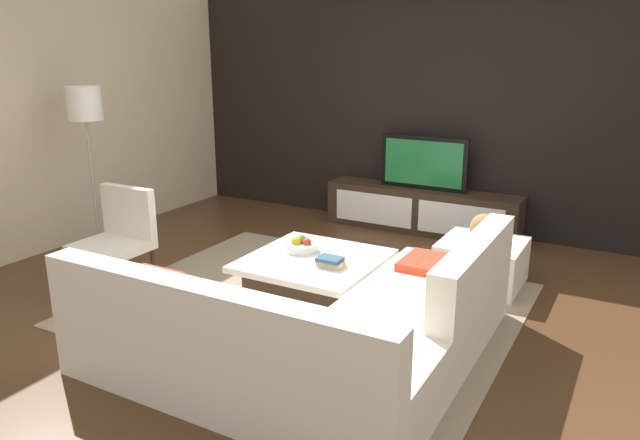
% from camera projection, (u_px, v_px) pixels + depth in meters
% --- Properties ---
extents(ground_plane, '(14.00, 14.00, 0.00)m').
position_uv_depth(ground_plane, '(319.00, 307.00, 4.93)').
color(ground_plane, '#4C301C').
extents(feature_wall_back, '(6.40, 0.12, 2.80)m').
position_uv_depth(feature_wall_back, '(436.00, 106.00, 6.81)').
color(feature_wall_back, black).
rests_on(feature_wall_back, ground).
extents(side_wall_left, '(0.12, 5.20, 2.80)m').
position_uv_depth(side_wall_left, '(57.00, 112.00, 6.21)').
color(side_wall_left, beige).
rests_on(side_wall_left, ground).
extents(area_rug, '(3.25, 2.74, 0.01)m').
position_uv_depth(area_rug, '(308.00, 304.00, 4.98)').
color(area_rug, gray).
rests_on(area_rug, ground).
extents(media_console, '(2.21, 0.43, 0.50)m').
position_uv_depth(media_console, '(421.00, 210.00, 6.87)').
color(media_console, '#332319').
rests_on(media_console, ground).
extents(television, '(0.99, 0.06, 0.59)m').
position_uv_depth(television, '(424.00, 163.00, 6.72)').
color(television, black).
rests_on(television, media_console).
extents(sectional_couch, '(2.34, 2.32, 0.82)m').
position_uv_depth(sectional_couch, '(320.00, 332.00, 3.88)').
color(sectional_couch, silver).
rests_on(sectional_couch, ground).
extents(coffee_table, '(1.06, 1.08, 0.38)m').
position_uv_depth(coffee_table, '(314.00, 278.00, 5.01)').
color(coffee_table, '#332319').
rests_on(coffee_table, ground).
extents(accent_chair_near, '(0.58, 0.54, 0.87)m').
position_uv_depth(accent_chair_near, '(119.00, 232.00, 5.28)').
color(accent_chair_near, '#332319').
rests_on(accent_chair_near, ground).
extents(floor_lamp, '(0.33, 0.33, 1.68)m').
position_uv_depth(floor_lamp, '(85.00, 114.00, 5.81)').
color(floor_lamp, '#A5A5AA').
rests_on(floor_lamp, ground).
extents(ottoman, '(0.70, 0.70, 0.40)m').
position_uv_depth(ottoman, '(481.00, 263.00, 5.36)').
color(ottoman, silver).
rests_on(ottoman, ground).
extents(fruit_bowl, '(0.28, 0.28, 0.14)m').
position_uv_depth(fruit_bowl, '(301.00, 245.00, 5.11)').
color(fruit_bowl, silver).
rests_on(fruit_bowl, coffee_table).
extents(decorative_ball, '(0.25, 0.25, 0.25)m').
position_uv_depth(decorative_ball, '(484.00, 228.00, 5.27)').
color(decorative_ball, '#997247').
rests_on(decorative_ball, ottoman).
extents(book_stack, '(0.22, 0.15, 0.08)m').
position_uv_depth(book_stack, '(330.00, 262.00, 4.75)').
color(book_stack, '#CCB78C').
rests_on(book_stack, coffee_table).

